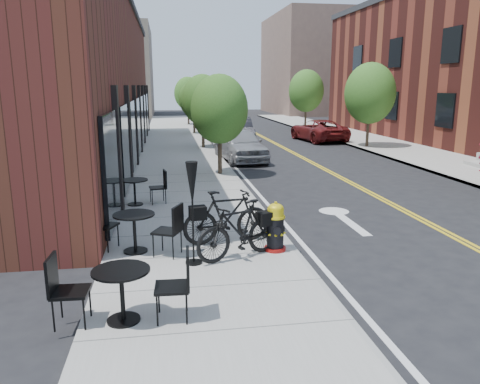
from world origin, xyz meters
TOP-DOWN VIEW (x-y plane):
  - ground at (0.00, 0.00)m, footprint 120.00×120.00m
  - sidewalk_near at (-2.00, 10.00)m, footprint 4.00×70.00m
  - sidewalk_far at (10.00, 10.00)m, footprint 4.00×70.00m
  - building_near at (-6.50, 14.00)m, footprint 5.00×28.00m
  - bg_building_left at (-8.00, 48.00)m, footprint 8.00×14.00m
  - bg_building_right at (16.00, 50.00)m, footprint 10.00×16.00m
  - tree_near_a at (-0.60, 9.00)m, footprint 2.20×2.20m
  - tree_near_b at (-0.60, 17.00)m, footprint 2.30×2.30m
  - tree_near_c at (-0.60, 25.00)m, footprint 2.10×2.10m
  - tree_near_d at (-0.60, 33.00)m, footprint 2.40×2.40m
  - tree_far_b at (8.60, 16.00)m, footprint 2.80×2.80m
  - tree_far_c at (8.60, 28.00)m, footprint 2.80×2.80m
  - fire_hydrant at (-0.48, 0.09)m, footprint 0.52×0.52m
  - bicycle_left at (-1.29, -0.23)m, footprint 1.99×1.28m
  - bicycle_right at (-1.41, 0.73)m, footprint 2.03×0.85m
  - bistro_set_a at (-3.37, -2.51)m, footprint 1.94×0.87m
  - bistro_set_b at (-3.37, 0.45)m, footprint 1.99×1.27m
  - bistro_set_c at (-3.60, 4.45)m, footprint 1.83×0.89m
  - patio_umbrella at (-2.21, -0.39)m, footprint 0.32×0.32m
  - parked_car_a at (0.80, 12.76)m, footprint 2.34×4.70m
  - parked_car_b at (1.53, 18.83)m, footprint 1.95×5.06m
  - parked_car_c at (1.30, 28.36)m, footprint 2.03×4.87m
  - parked_car_far at (7.01, 19.90)m, footprint 2.89×5.19m

SIDE VIEW (x-z plane):
  - ground at x=0.00m, z-range 0.00..0.00m
  - sidewalk_near at x=-2.00m, z-range 0.00..0.12m
  - sidewalk_far at x=10.00m, z-range 0.00..0.12m
  - bistro_set_c at x=-3.60m, z-range 0.12..1.09m
  - fire_hydrant at x=-0.48m, z-range 0.09..1.14m
  - bistro_set_a at x=-3.37m, z-range 0.12..1.17m
  - bistro_set_b at x=-3.37m, z-range 0.12..1.18m
  - parked_car_far at x=7.01m, z-range 0.00..1.37m
  - bicycle_left at x=-1.29m, z-range 0.12..1.28m
  - parked_car_c at x=1.30m, z-range 0.00..1.41m
  - bicycle_right at x=-1.41m, z-range 0.12..1.30m
  - parked_car_a at x=0.80m, z-range 0.00..1.54m
  - parked_car_b at x=1.53m, z-range 0.00..1.64m
  - patio_umbrella at x=-2.21m, z-range 0.55..2.55m
  - tree_near_c at x=-0.60m, z-range 0.69..4.37m
  - tree_near_a at x=-0.60m, z-range 0.70..4.51m
  - tree_near_b at x=-0.60m, z-range 0.72..4.70m
  - tree_near_d at x=-0.60m, z-range 0.73..4.85m
  - tree_far_b at x=8.60m, z-range 0.75..5.37m
  - tree_far_c at x=8.60m, z-range 0.75..5.37m
  - building_near at x=-6.50m, z-range 0.00..7.00m
  - bg_building_left at x=-8.00m, z-range 0.00..10.00m
  - bg_building_right at x=16.00m, z-range 0.00..12.00m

